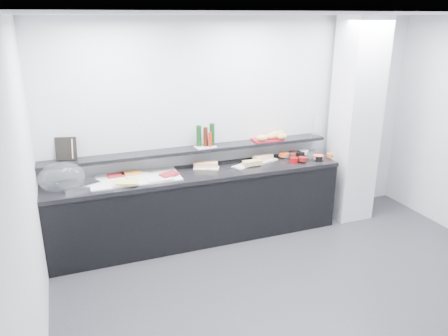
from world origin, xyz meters
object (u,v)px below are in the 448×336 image
object	(u,v)px
cloche_base	(78,185)
sandwich_plate_mid	(246,165)
bread_tray	(267,139)
carafe	(316,125)
framed_print	(66,149)
condiment_tray	(205,147)

from	to	relation	value
cloche_base	sandwich_plate_mid	distance (m)	2.02
cloche_base	bread_tray	world-z (taller)	bread_tray
sandwich_plate_mid	bread_tray	size ratio (longest dim) A/B	0.83
sandwich_plate_mid	bread_tray	xyz separation A→B (m)	(0.39, 0.20, 0.25)
carafe	sandwich_plate_mid	bearing A→B (deg)	-173.24
bread_tray	carafe	bearing A→B (deg)	-3.47
sandwich_plate_mid	framed_print	size ratio (longest dim) A/B	1.28
framed_print	condiment_tray	size ratio (longest dim) A/B	1.04
condiment_tray	bread_tray	distance (m)	0.87
sandwich_plate_mid	carafe	xyz separation A→B (m)	(1.08, 0.13, 0.39)
condiment_tray	carafe	world-z (taller)	carafe
bread_tray	cloche_base	bearing A→B (deg)	-172.58
framed_print	carafe	xyz separation A→B (m)	(3.18, -0.11, 0.02)
cloche_base	condiment_tray	distance (m)	1.56
cloche_base	bread_tray	bearing A→B (deg)	-17.69
cloche_base	framed_print	bearing A→B (deg)	85.84
cloche_base	carafe	world-z (taller)	carafe
sandwich_plate_mid	condiment_tray	size ratio (longest dim) A/B	1.33
framed_print	carafe	size ratio (longest dim) A/B	0.87
cloche_base	carafe	size ratio (longest dim) A/B	1.38
bread_tray	carafe	size ratio (longest dim) A/B	1.33
cloche_base	carafe	bearing A→B (deg)	-20.12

